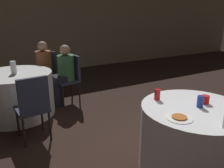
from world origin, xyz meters
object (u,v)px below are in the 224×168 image
Objects in this scene: chair_far_south at (33,104)px; bottle_far at (13,67)px; pizza_plate_near at (179,117)px; person_green_jacket at (63,75)px; person_floral_shirt at (43,70)px; chair_far_east at (71,75)px; table_far at (17,94)px; chair_far_northeast at (47,70)px; soda_can_red at (157,95)px; soda_can_blue at (200,102)px; table_near at (191,138)px.

chair_far_south is 1.03m from bottle_far.
chair_far_south is 1.85m from pizza_plate_near.
chair_far_south is at bearing 139.58° from person_green_jacket.
person_floral_shirt is at bearing 67.76° from chair_far_south.
chair_far_east and chair_far_south have the same top height.
person_floral_shirt reaches higher than table_far.
person_floral_shirt is at bearing 46.99° from table_far.
chair_far_northeast is at bearing 46.99° from table_far.
person_green_jacket is at bearing 50.70° from chair_far_south.
chair_far_east is 0.17m from person_green_jacket.
pizza_plate_near is 1.21× the size of bottle_far.
soda_can_blue is at bearing -55.37° from soda_can_red.
person_floral_shirt is 4.61× the size of pizza_plate_near.
bottle_far is at bearing 91.56° from person_floral_shirt.
chair_far_northeast is (-0.82, 3.15, 0.18)m from table_near.
chair_far_south reaches higher than soda_can_red.
table_far is at bearing 90.00° from chair_far_south.
bottle_far reaches higher than soda_can_red.
chair_far_northeast is at bearing 105.28° from soda_can_blue.
bottle_far is at bearing 89.85° from chair_far_south.
person_green_jacket is 2.64m from soda_can_blue.
person_floral_shirt is at bearing 107.20° from table_near.
chair_far_east is at bearing -90.00° from person_green_jacket.
soda_can_red is 0.46m from soda_can_blue.
chair_far_northeast is 0.80× the size of person_floral_shirt.
chair_far_east reaches higher than soda_can_red.
table_far is at bearing 115.29° from pizza_plate_near.
table_near is 1.00× the size of person_green_jacket.
person_green_jacket reaches higher than bottle_far.
soda_can_red reaches higher than table_near.
person_green_jacket reaches higher than table_far.
soda_can_blue is 0.59× the size of bottle_far.
soda_can_blue is at bearing 148.29° from chair_far_northeast.
chair_far_south is 1.86m from chair_far_northeast.
chair_far_south and chair_far_northeast have the same top height.
chair_far_northeast is 7.57× the size of soda_can_blue.
chair_far_east is 1.46m from chair_far_south.
soda_can_red is (-0.22, 0.36, 0.43)m from table_near.
table_near is 1.22× the size of chair_far_south.
chair_far_south reaches higher than table_far.
chair_far_east reaches higher than soda_can_blue.
soda_can_blue is (1.45, -1.41, 0.25)m from chair_far_south.
pizza_plate_near is 2.05× the size of soda_can_red.
chair_far_south reaches higher than table_near.
bottle_far is (-1.56, 2.39, 0.04)m from soda_can_blue.
bottle_far is at bearing 91.63° from chair_far_east.
person_green_jacket is at bearing 9.29° from bottle_far.
bottle_far reaches higher than chair_far_south.
chair_far_south reaches higher than pizza_plate_near.
chair_far_south is 1.00× the size of chair_far_northeast.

